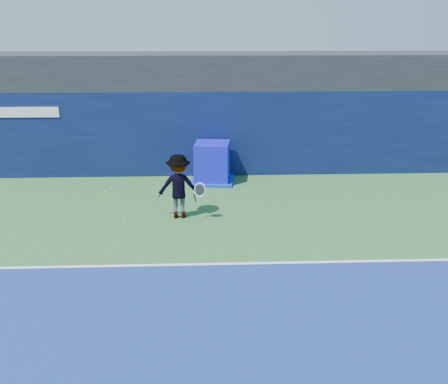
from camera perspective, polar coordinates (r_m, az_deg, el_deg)
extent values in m
plane|color=#2D642D|center=(8.95, -3.36, -17.05)|extent=(80.00, 80.00, 0.00)
cube|color=white|center=(11.51, -3.14, -8.26)|extent=(24.00, 0.10, 0.01)
cube|color=black|center=(18.83, -3.04, 13.74)|extent=(36.00, 3.00, 1.20)
cube|color=#0B153E|center=(18.15, -2.95, 6.85)|extent=(36.00, 1.00, 3.00)
cube|color=#100DC2|center=(17.18, -1.35, 3.41)|extent=(1.28, 1.28, 1.38)
cube|color=#0C26B2|center=(17.37, -1.34, 1.36)|extent=(1.60, 1.60, 0.09)
imported|color=white|center=(13.97, -5.19, 0.65)|extent=(1.18, 0.69, 1.83)
cylinder|color=black|center=(13.80, -3.34, -0.68)|extent=(0.09, 0.16, 0.29)
torus|color=white|center=(13.67, -2.78, 0.25)|extent=(0.34, 0.19, 0.33)
cylinder|color=black|center=(13.67, -2.78, 0.25)|extent=(0.28, 0.15, 0.28)
sphere|color=#DAF61B|center=(13.64, -13.50, -0.02)|extent=(0.06, 0.06, 0.06)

